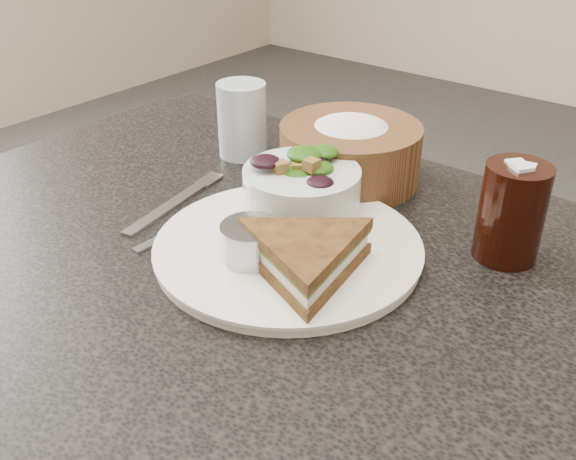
% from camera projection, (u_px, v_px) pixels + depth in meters
% --- Properties ---
extents(dinner_plate, '(0.30, 0.30, 0.01)m').
position_uv_depth(dinner_plate, '(288.00, 248.00, 0.72)').
color(dinner_plate, white).
rests_on(dinner_plate, dining_table).
extents(sandwich, '(0.22, 0.22, 0.04)m').
position_uv_depth(sandwich, '(306.00, 256.00, 0.66)').
color(sandwich, brown).
rests_on(sandwich, dinner_plate).
extents(salad_bowl, '(0.18, 0.18, 0.08)m').
position_uv_depth(salad_bowl, '(302.00, 184.00, 0.76)').
color(salad_bowl, silver).
rests_on(salad_bowl, dinner_plate).
extents(dressing_ramekin, '(0.09, 0.09, 0.04)m').
position_uv_depth(dressing_ramekin, '(251.00, 242.00, 0.69)').
color(dressing_ramekin, '#9EA1A7').
rests_on(dressing_ramekin, dinner_plate).
extents(orange_wedge, '(0.08, 0.08, 0.03)m').
position_uv_depth(orange_wedge, '(327.00, 205.00, 0.77)').
color(orange_wedge, '#F35B00').
rests_on(orange_wedge, dinner_plate).
extents(fork, '(0.04, 0.17, 0.00)m').
position_uv_depth(fork, '(171.00, 205.00, 0.82)').
color(fork, '#A2A6AC').
rests_on(fork, dining_table).
extents(knife, '(0.02, 0.19, 0.00)m').
position_uv_depth(knife, '(198.00, 221.00, 0.79)').
color(knife, '#9A9FA7').
rests_on(knife, dining_table).
extents(bread_basket, '(0.23, 0.23, 0.11)m').
position_uv_depth(bread_basket, '(350.00, 143.00, 0.86)').
color(bread_basket, brown).
rests_on(bread_basket, dining_table).
extents(cola_glass, '(0.08, 0.08, 0.12)m').
position_uv_depth(cola_glass, '(512.00, 208.00, 0.69)').
color(cola_glass, black).
rests_on(cola_glass, dining_table).
extents(water_glass, '(0.08, 0.08, 0.11)m').
position_uv_depth(water_glass, '(242.00, 120.00, 0.94)').
color(water_glass, '#AAB7BF').
rests_on(water_glass, dining_table).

